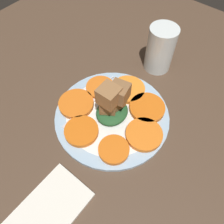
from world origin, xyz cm
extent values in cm
cube|color=#4C3828|center=(0.00, 0.00, 1.00)|extent=(120.00, 120.00, 2.00)
cylinder|color=#99B7D1|center=(0.00, 0.00, 2.50)|extent=(27.82, 27.82, 1.00)
cylinder|color=white|center=(0.00, 0.00, 2.55)|extent=(22.25, 22.25, 1.00)
cylinder|color=orange|center=(7.17, 6.24, 3.70)|extent=(6.82, 6.82, 1.19)
cylinder|color=orange|center=(-0.45, 9.28, 3.70)|extent=(8.41, 8.41, 1.19)
cylinder|color=#D76215|center=(-6.53, 5.76, 3.70)|extent=(8.71, 8.71, 1.19)
cylinder|color=orange|center=(-8.32, -1.31, 3.70)|extent=(8.67, 8.67, 1.19)
cylinder|color=orange|center=(-4.23, -7.30, 3.70)|extent=(7.41, 7.41, 1.19)
cylinder|color=orange|center=(3.41, -8.63, 3.70)|extent=(8.70, 8.70, 1.19)
cylinder|color=#D66114|center=(8.23, -2.35, 3.70)|extent=(7.85, 7.85, 1.19)
ellipsoid|color=#235128|center=(0.00, 0.00, 4.23)|extent=(8.16, 7.34, 2.26)
cube|color=brown|center=(0.53, -0.73, 7.19)|extent=(5.05, 5.05, 3.65)
cube|color=olive|center=(-0.22, -1.29, 7.00)|extent=(4.24, 4.24, 3.26)
cube|color=brown|center=(-1.19, -0.51, 7.43)|extent=(4.89, 4.89, 4.13)
cube|color=brown|center=(-1.19, 1.00, 11.26)|extent=(4.66, 4.66, 3.93)
cube|color=olive|center=(1.05, 0.35, 11.61)|extent=(4.26, 4.26, 4.16)
cube|color=silver|center=(3.70, -6.29, 3.30)|extent=(13.14, 1.12, 0.40)
cube|color=silver|center=(-3.67, -6.28, 3.30)|extent=(1.60, 2.31, 0.40)
cube|color=silver|center=(-7.06, -7.28, 3.30)|extent=(5.18, 0.31, 0.40)
cube|color=silver|center=(-7.05, -6.61, 3.30)|extent=(5.18, 0.31, 0.40)
cube|color=silver|center=(-7.05, -5.94, 3.30)|extent=(5.18, 0.31, 0.40)
cube|color=silver|center=(-7.05, -5.27, 3.30)|extent=(5.18, 0.31, 0.40)
cylinder|color=silver|center=(-21.65, -0.83, 8.28)|extent=(7.48, 7.48, 12.57)
cube|color=silver|center=(24.92, 3.95, 2.40)|extent=(16.75, 10.05, 0.80)
camera|label=1|loc=(22.39, 17.95, 47.66)|focal=35.00mm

